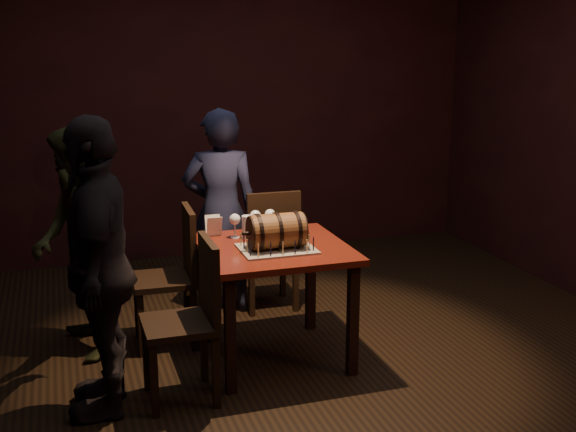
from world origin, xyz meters
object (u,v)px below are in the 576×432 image
Objects in this scene: wine_glass_left at (235,220)px; chair_left_rear at (175,269)px; person_back at (221,212)px; person_left_front at (99,268)px; pub_table at (274,263)px; chair_back at (270,243)px; pint_of_ale at (247,228)px; person_left_rear at (80,243)px; barrel_cake at (277,231)px; wine_glass_right at (270,216)px; chair_left_front at (193,311)px; wine_glass_mid at (255,217)px.

chair_left_rear reaches higher than wine_glass_left.
person_back is 0.93× the size of person_left_front.
pub_table is 0.97× the size of chair_back.
pint_of_ale is 0.10× the size of person_left_rear.
person_left_rear is at bearing -165.55° from person_left_front.
barrel_cake is 0.26× the size of person_left_rear.
chair_back is 0.44m from person_back.
pub_table is 0.39m from wine_glass_right.
person_left_rear reaches higher than wine_glass_left.
chair_back is (0.40, 0.56, -0.35)m from wine_glass_left.
barrel_cake is at bearing -100.72° from wine_glass_right.
barrel_cake is 0.42× the size of chair_back.
barrel_cake is at bearing -43.14° from chair_left_rear.
barrel_cake is 0.83m from chair_left_rear.
person_left_rear is 0.79m from person_left_front.
pub_table is 0.97× the size of chair_left_front.
wine_glass_left is (-0.19, 0.25, 0.23)m from pub_table.
wine_glass_left reaches higher than pub_table.
wine_glass_left is at bearing 70.37° from person_left_rear.
person_left_front is (-1.29, -1.14, 0.30)m from chair_back.
wine_glass_left is at bearing 56.84° from chair_left_front.
wine_glass_mid is 0.64m from person_back.
pint_of_ale reaches higher than pub_table.
pint_of_ale is at bearing -118.95° from chair_back.
wine_glass_left and wine_glass_right have the same top height.
wine_glass_right is at bearing -0.48° from wine_glass_mid.
chair_left_front is (-0.55, -0.66, -0.34)m from wine_glass_mid.
wine_glass_right is 0.11× the size of person_left_rear.
wine_glass_mid is 1.07× the size of pint_of_ale.
pint_of_ale is 0.71m from person_back.
barrel_cake is 0.32m from pint_of_ale.
barrel_cake is at bearing -86.18° from wine_glass_mid.
wine_glass_mid is 0.66m from chair_back.
wine_glass_left is 1.00× the size of wine_glass_mid.
person_left_rear is 0.91× the size of person_left_front.
wine_glass_mid is (0.15, 0.05, -0.00)m from wine_glass_left.
wine_glass_left is 0.11× the size of person_back.
wine_glass_mid is at bearing 109.90° from person_back.
chair_back is 1.43m from person_left_rear.
chair_left_front is (-0.58, -0.27, -0.35)m from barrel_cake.
pint_of_ale is at bearing 69.29° from person_left_rear.
chair_left_rear is 0.79m from chair_left_front.
wine_glass_mid is at bearing 130.33° from person_left_front.
wine_glass_left is 1.00× the size of wine_glass_right.
pub_table is 0.55× the size of person_left_front.
wine_glass_right is 0.20m from pint_of_ale.
person_back is 1.02× the size of person_left_rear.
chair_left_rear is at bearing -153.55° from chair_back.
pint_of_ale is 0.16× the size of chair_left_rear.
person_back reaches higher than pub_table.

